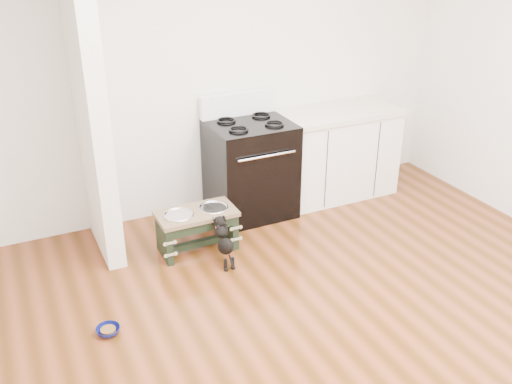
# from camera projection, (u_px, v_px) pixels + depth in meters

# --- Properties ---
(ground) EXTENTS (5.00, 5.00, 0.00)m
(ground) POSITION_uv_depth(u_px,v_px,m) (353.00, 354.00, 3.80)
(ground) COLOR #48270C
(ground) RESTS_ON ground
(room_shell) EXTENTS (5.00, 5.00, 5.00)m
(room_shell) POSITION_uv_depth(u_px,v_px,m) (375.00, 122.00, 3.11)
(room_shell) COLOR silver
(room_shell) RESTS_ON ground
(partition_wall) EXTENTS (0.15, 0.80, 2.70)m
(partition_wall) POSITION_uv_depth(u_px,v_px,m) (89.00, 98.00, 4.48)
(partition_wall) COLOR silver
(partition_wall) RESTS_ON ground
(oven_range) EXTENTS (0.76, 0.69, 1.14)m
(oven_range) POSITION_uv_depth(u_px,v_px,m) (250.00, 167.00, 5.45)
(oven_range) COLOR black
(oven_range) RESTS_ON ground
(cabinet_run) EXTENTS (1.24, 0.64, 0.91)m
(cabinet_run) POSITION_uv_depth(u_px,v_px,m) (336.00, 153.00, 5.86)
(cabinet_run) COLOR white
(cabinet_run) RESTS_ON ground
(dog_feeder) EXTENTS (0.68, 0.36, 0.39)m
(dog_feeder) POSITION_uv_depth(u_px,v_px,m) (197.00, 223.00, 4.90)
(dog_feeder) COLOR black
(dog_feeder) RESTS_ON ground
(puppy) EXTENTS (0.12, 0.35, 0.41)m
(puppy) POSITION_uv_depth(u_px,v_px,m) (224.00, 240.00, 4.71)
(puppy) COLOR black
(puppy) RESTS_ON ground
(floor_bowl) EXTENTS (0.17, 0.17, 0.05)m
(floor_bowl) POSITION_uv_depth(u_px,v_px,m) (108.00, 331.00, 3.98)
(floor_bowl) COLOR #0C1256
(floor_bowl) RESTS_ON ground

